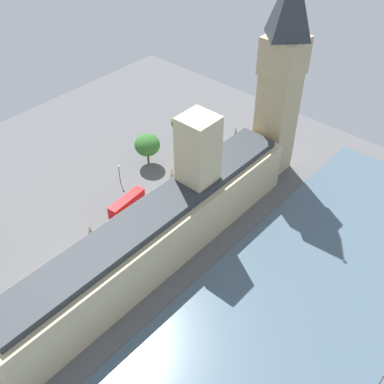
{
  "coord_description": "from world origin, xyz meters",
  "views": [
    {
      "loc": [
        -54.16,
        47.15,
        78.18
      ],
      "look_at": [
        1.0,
        -15.47,
        7.41
      ],
      "focal_mm": 43.99,
      "sensor_mm": 36.0,
      "label": 1
    }
  ],
  "objects_px": {
    "double_decker_bus_trailing": "(127,205)",
    "car_dark_green_by_river_gate": "(5,298)",
    "parliament_building": "(159,229)",
    "pedestrian_midblock": "(96,264)",
    "car_silver_under_trees": "(188,166)",
    "street_lamp_slot_10": "(119,170)",
    "clock_tower": "(282,72)",
    "pedestrian_kerbside": "(40,305)",
    "plane_tree_leading": "(180,123)",
    "plane_tree_far_end": "(147,145)",
    "pedestrian_near_tower": "(179,203)",
    "car_white_corner": "(101,233)"
  },
  "relations": [
    {
      "from": "car_dark_green_by_river_gate",
      "to": "plane_tree_far_end",
      "type": "relative_size",
      "value": 0.47
    },
    {
      "from": "plane_tree_far_end",
      "to": "clock_tower",
      "type": "bearing_deg",
      "value": -141.43
    },
    {
      "from": "car_dark_green_by_river_gate",
      "to": "plane_tree_leading",
      "type": "xyz_separation_m",
      "value": [
        11.67,
        -64.86,
        5.93
      ]
    },
    {
      "from": "car_dark_green_by_river_gate",
      "to": "pedestrian_kerbside",
      "type": "distance_m",
      "value": 7.63
    },
    {
      "from": "car_silver_under_trees",
      "to": "pedestrian_near_tower",
      "type": "distance_m",
      "value": 15.1
    },
    {
      "from": "plane_tree_far_end",
      "to": "car_dark_green_by_river_gate",
      "type": "bearing_deg",
      "value": 102.58
    },
    {
      "from": "car_silver_under_trees",
      "to": "car_dark_green_by_river_gate",
      "type": "distance_m",
      "value": 57.17
    },
    {
      "from": "double_decker_bus_trailing",
      "to": "pedestrian_midblock",
      "type": "distance_m",
      "value": 17.95
    },
    {
      "from": "parliament_building",
      "to": "pedestrian_midblock",
      "type": "height_order",
      "value": "parliament_building"
    },
    {
      "from": "car_dark_green_by_river_gate",
      "to": "pedestrian_kerbside",
      "type": "height_order",
      "value": "car_dark_green_by_river_gate"
    },
    {
      "from": "clock_tower",
      "to": "pedestrian_midblock",
      "type": "bearing_deg",
      "value": 81.87
    },
    {
      "from": "car_white_corner",
      "to": "pedestrian_near_tower",
      "type": "xyz_separation_m",
      "value": [
        -6.12,
        -20.0,
        -0.19
      ]
    },
    {
      "from": "car_silver_under_trees",
      "to": "double_decker_bus_trailing",
      "type": "height_order",
      "value": "double_decker_bus_trailing"
    },
    {
      "from": "pedestrian_kerbside",
      "to": "pedestrian_midblock",
      "type": "height_order",
      "value": "pedestrian_midblock"
    },
    {
      "from": "pedestrian_near_tower",
      "to": "street_lamp_slot_10",
      "type": "distance_m",
      "value": 18.25
    },
    {
      "from": "car_dark_green_by_river_gate",
      "to": "pedestrian_kerbside",
      "type": "xyz_separation_m",
      "value": [
        -6.64,
        -3.75,
        -0.17
      ]
    },
    {
      "from": "double_decker_bus_trailing",
      "to": "pedestrian_kerbside",
      "type": "xyz_separation_m",
      "value": [
        -7.41,
        30.31,
        -1.92
      ]
    },
    {
      "from": "car_white_corner",
      "to": "street_lamp_slot_10",
      "type": "bearing_deg",
      "value": 118.67
    },
    {
      "from": "car_white_corner",
      "to": "plane_tree_far_end",
      "type": "height_order",
      "value": "plane_tree_far_end"
    },
    {
      "from": "car_white_corner",
      "to": "street_lamp_slot_10",
      "type": "distance_m",
      "value": 20.05
    },
    {
      "from": "parliament_building",
      "to": "pedestrian_near_tower",
      "type": "height_order",
      "value": "parliament_building"
    },
    {
      "from": "pedestrian_kerbside",
      "to": "plane_tree_leading",
      "type": "distance_m",
      "value": 64.08
    },
    {
      "from": "plane_tree_leading",
      "to": "street_lamp_slot_10",
      "type": "distance_m",
      "value": 24.23
    },
    {
      "from": "street_lamp_slot_10",
      "to": "car_silver_under_trees",
      "type": "bearing_deg",
      "value": -119.13
    },
    {
      "from": "pedestrian_kerbside",
      "to": "street_lamp_slot_10",
      "type": "height_order",
      "value": "street_lamp_slot_10"
    },
    {
      "from": "car_silver_under_trees",
      "to": "street_lamp_slot_10",
      "type": "distance_m",
      "value": 18.98
    },
    {
      "from": "car_silver_under_trees",
      "to": "plane_tree_far_end",
      "type": "height_order",
      "value": "plane_tree_far_end"
    },
    {
      "from": "parliament_building",
      "to": "clock_tower",
      "type": "xyz_separation_m",
      "value": [
        -0.06,
        -42.69,
        20.35
      ]
    },
    {
      "from": "car_white_corner",
      "to": "car_dark_green_by_river_gate",
      "type": "relative_size",
      "value": 1.06
    },
    {
      "from": "parliament_building",
      "to": "plane_tree_leading",
      "type": "height_order",
      "value": "parliament_building"
    },
    {
      "from": "pedestrian_kerbside",
      "to": "plane_tree_leading",
      "type": "xyz_separation_m",
      "value": [
        18.3,
        -61.11,
        6.1
      ]
    },
    {
      "from": "plane_tree_leading",
      "to": "car_white_corner",
      "type": "bearing_deg",
      "value": 106.74
    },
    {
      "from": "plane_tree_far_end",
      "to": "street_lamp_slot_10",
      "type": "height_order",
      "value": "plane_tree_far_end"
    },
    {
      "from": "pedestrian_near_tower",
      "to": "street_lamp_slot_10",
      "type": "xyz_separation_m",
      "value": [
        17.53,
        3.82,
        3.36
      ]
    },
    {
      "from": "parliament_building",
      "to": "pedestrian_midblock",
      "type": "bearing_deg",
      "value": 57.09
    },
    {
      "from": "parliament_building",
      "to": "street_lamp_slot_10",
      "type": "height_order",
      "value": "parliament_building"
    },
    {
      "from": "clock_tower",
      "to": "car_dark_green_by_river_gate",
      "type": "bearing_deg",
      "value": 78.65
    },
    {
      "from": "plane_tree_leading",
      "to": "clock_tower",
      "type": "bearing_deg",
      "value": -163.64
    },
    {
      "from": "clock_tower",
      "to": "car_white_corner",
      "type": "relative_size",
      "value": 12.09
    },
    {
      "from": "car_silver_under_trees",
      "to": "plane_tree_leading",
      "type": "bearing_deg",
      "value": -41.18
    },
    {
      "from": "clock_tower",
      "to": "double_decker_bus_trailing",
      "type": "bearing_deg",
      "value": 68.28
    },
    {
      "from": "car_white_corner",
      "to": "plane_tree_far_end",
      "type": "distance_m",
      "value": 30.11
    },
    {
      "from": "double_decker_bus_trailing",
      "to": "car_dark_green_by_river_gate",
      "type": "distance_m",
      "value": 34.11
    },
    {
      "from": "pedestrian_near_tower",
      "to": "street_lamp_slot_10",
      "type": "height_order",
      "value": "street_lamp_slot_10"
    },
    {
      "from": "double_decker_bus_trailing",
      "to": "plane_tree_leading",
      "type": "xyz_separation_m",
      "value": [
        10.89,
        -30.8,
        4.18
      ]
    },
    {
      "from": "double_decker_bus_trailing",
      "to": "pedestrian_midblock",
      "type": "bearing_deg",
      "value": -70.46
    },
    {
      "from": "plane_tree_leading",
      "to": "car_dark_green_by_river_gate",
      "type": "bearing_deg",
      "value": 100.2
    },
    {
      "from": "plane_tree_leading",
      "to": "pedestrian_near_tower",
      "type": "bearing_deg",
      "value": 131.98
    },
    {
      "from": "double_decker_bus_trailing",
      "to": "street_lamp_slot_10",
      "type": "distance_m",
      "value": 12.3
    },
    {
      "from": "clock_tower",
      "to": "street_lamp_slot_10",
      "type": "height_order",
      "value": "clock_tower"
    }
  ]
}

